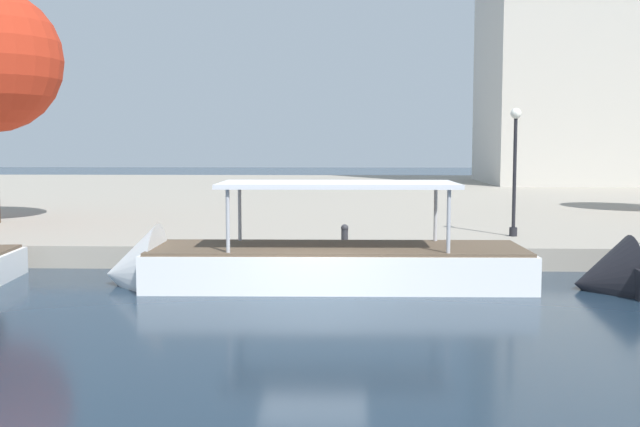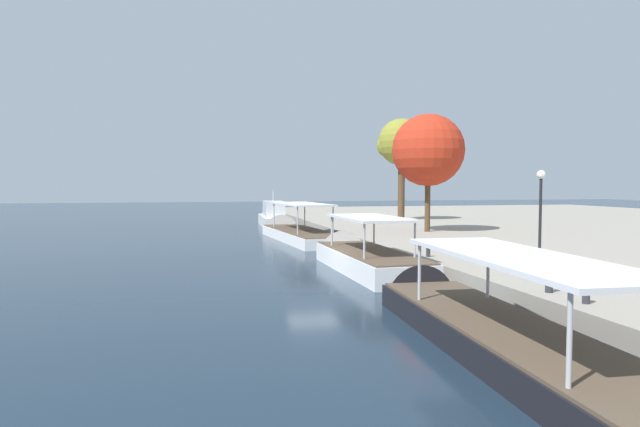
% 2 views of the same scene
% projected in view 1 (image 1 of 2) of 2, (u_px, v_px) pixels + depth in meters
% --- Properties ---
extents(ground_plane, '(220.00, 220.00, 0.00)m').
position_uv_depth(ground_plane, '(313.00, 308.00, 17.67)').
color(ground_plane, '#192838').
extents(dock_promenade, '(120.00, 55.00, 0.69)m').
position_uv_depth(dock_promenade, '(337.00, 197.00, 50.28)').
color(dock_promenade, gray).
rests_on(dock_promenade, ground_plane).
extents(tour_boat_2, '(11.35, 3.28, 3.86)m').
position_uv_depth(tour_boat_2, '(300.00, 270.00, 20.42)').
color(tour_boat_2, white).
rests_on(tour_boat_2, ground_plane).
extents(mooring_bollard_0, '(0.23, 0.23, 0.65)m').
position_uv_depth(mooring_bollard_0, '(345.00, 234.00, 23.42)').
color(mooring_bollard_0, '#2D2D33').
rests_on(mooring_bollard_0, dock_promenade).
extents(lamp_post, '(0.36, 0.36, 4.31)m').
position_uv_depth(lamp_post, '(515.00, 162.00, 25.49)').
color(lamp_post, black).
rests_on(lamp_post, dock_promenade).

